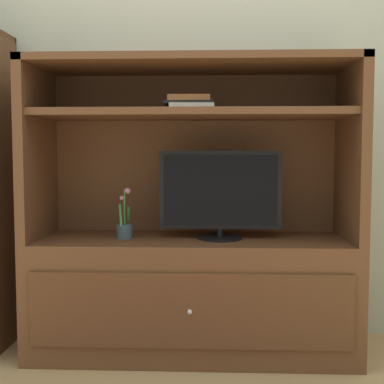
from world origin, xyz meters
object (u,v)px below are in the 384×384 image
at_px(media_console, 192,261).
at_px(potted_plant, 125,228).
at_px(tv_monitor, 220,194).
at_px(magazine_stack, 190,104).

distance_m(media_console, potted_plant, 0.40).
distance_m(tv_monitor, potted_plant, 0.54).
bearing_deg(media_console, magazine_stack, -137.75).
bearing_deg(magazine_stack, potted_plant, -176.68).
xyz_separation_m(media_console, potted_plant, (-0.36, -0.03, 0.18)).
height_order(media_console, magazine_stack, media_console).
bearing_deg(magazine_stack, media_console, 42.25).
xyz_separation_m(tv_monitor, magazine_stack, (-0.16, 0.01, 0.47)).
bearing_deg(tv_monitor, potted_plant, -179.20).
relative_size(media_console, magazine_stack, 5.08).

